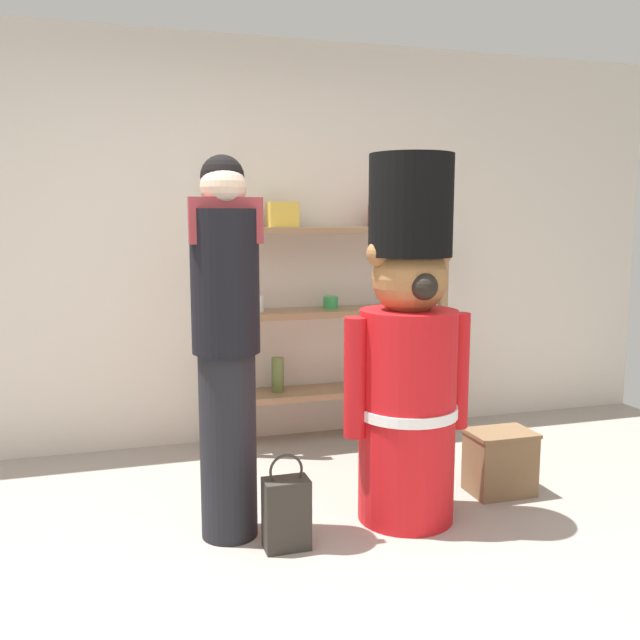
# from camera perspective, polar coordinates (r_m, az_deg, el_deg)

# --- Properties ---
(ground_plane) EXTENTS (6.40, 6.40, 0.00)m
(ground_plane) POSITION_cam_1_polar(r_m,az_deg,el_deg) (2.83, -0.26, -22.74)
(ground_plane) COLOR #9E9389
(back_wall) EXTENTS (6.40, 0.12, 2.60)m
(back_wall) POSITION_cam_1_polar(r_m,az_deg,el_deg) (4.58, -8.22, 6.19)
(back_wall) COLOR silver
(back_wall) RESTS_ON ground_plane
(merchandise_shelf) EXTENTS (1.51, 0.35, 1.78)m
(merchandise_shelf) POSITION_cam_1_polar(r_m,az_deg,el_deg) (4.56, 0.79, 1.24)
(merchandise_shelf) COLOR #93704C
(merchandise_shelf) RESTS_ON ground_plane
(teddy_bear_guard) EXTENTS (0.64, 0.49, 1.76)m
(teddy_bear_guard) POSITION_cam_1_polar(r_m,az_deg,el_deg) (3.35, 7.25, -2.93)
(teddy_bear_guard) COLOR red
(teddy_bear_guard) RESTS_ON ground_plane
(person_shopper) EXTENTS (0.32, 0.30, 1.74)m
(person_shopper) POSITION_cam_1_polar(r_m,az_deg,el_deg) (3.14, -7.71, -1.73)
(person_shopper) COLOR black
(person_shopper) RESTS_ON ground_plane
(shopping_bag) EXTENTS (0.20, 0.13, 0.44)m
(shopping_bag) POSITION_cam_1_polar(r_m,az_deg,el_deg) (3.21, -2.77, -15.49)
(shopping_bag) COLOR #332D28
(shopping_bag) RESTS_ON ground_plane
(display_crate) EXTENTS (0.34, 0.25, 0.34)m
(display_crate) POSITION_cam_1_polar(r_m,az_deg,el_deg) (3.92, 14.55, -11.21)
(display_crate) COLOR brown
(display_crate) RESTS_ON ground_plane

